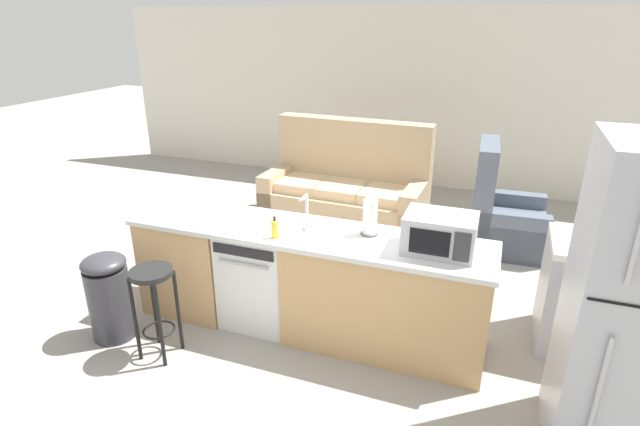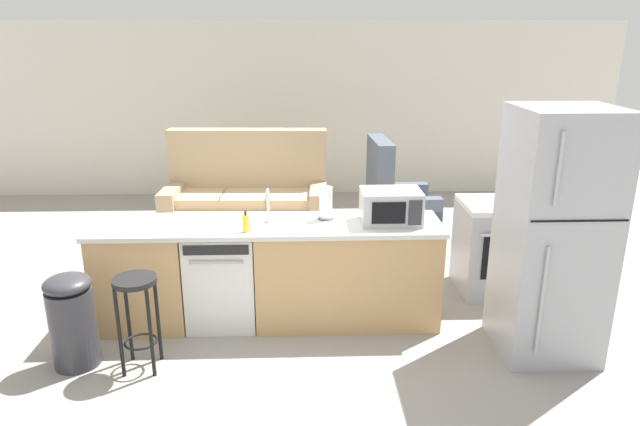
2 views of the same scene
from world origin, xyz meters
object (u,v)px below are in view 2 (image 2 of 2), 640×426
Objects in this scene: armchair at (394,206)px; soap_bottle at (246,223)px; dishwasher at (223,276)px; stove_range at (499,247)px; bar_stool at (137,304)px; trash_bin at (72,320)px; kettle at (517,190)px; refrigerator at (554,235)px; couch at (247,201)px; microwave at (391,206)px; paper_towel_roll at (326,203)px.

soap_bottle is at bearing -123.41° from armchair.
dishwasher is at bearing 139.48° from soap_bottle.
stove_range is 1.22× the size of bar_stool.
bar_stool is at bearing -7.47° from trash_bin.
kettle is 4.09m from trash_bin.
bar_stool is at bearing -176.75° from refrigerator.
couch is 1.70× the size of armchair.
armchair is (-0.74, 2.80, -0.62)m from refrigerator.
kettle reaches higher than dishwasher.
paper_towel_roll is at bearing 168.41° from microwave.
refrigerator is at bearing -75.09° from armchair.
microwave reaches higher than bar_stool.
kettle is at bearing 19.24° from soap_bottle.
kettle is at bearing 82.17° from refrigerator.
armchair is (0.96, 2.14, -0.69)m from paper_towel_roll.
armchair is (1.85, -0.15, -0.04)m from couch.
microwave is (-1.16, 0.55, 0.07)m from refrigerator.
dishwasher is 2.91m from kettle.
dishwasher is 0.43× the size of refrigerator.
armchair reaches higher than stove_range.
kettle is (2.77, 0.68, 0.56)m from dishwasher.
bar_stool is 3.82m from armchair.
kettle is at bearing 23.08° from bar_stool.
microwave is 1.22m from soap_bottle.
soap_bottle is 0.24× the size of trash_bin.
kettle is at bearing -59.77° from armchair.
couch is (-2.60, 2.95, -0.57)m from refrigerator.
microwave is at bearing 154.73° from refrigerator.
microwave is 2.87m from couch.
stove_range is 3.19× the size of paper_towel_roll.
microwave is 0.68× the size of bar_stool.
dishwasher is 2.91m from armchair.
bar_stool is at bearing -157.83° from stove_range.
dishwasher is 4.77× the size of soap_bottle.
couch is (-0.24, 2.60, -0.58)m from soap_bottle.
refrigerator is (-0.00, -1.10, 0.52)m from stove_range.
microwave is 0.68× the size of trash_bin.
soap_bottle is at bearing 171.68° from refrigerator.
paper_towel_roll is 2.44m from armchair.
refrigerator is at bearing -25.27° from microwave.
trash_bin is 4.11m from armchair.
armchair is at bearing 50.45° from dishwasher.
paper_towel_roll is at bearing 25.53° from soap_bottle.
paper_towel_roll is 2.19m from trash_bin.
soap_bottle is at bearing -160.76° from kettle.
couch is at bearing 175.31° from armchair.
dishwasher is 1.09m from paper_towel_roll.
couch is at bearing 80.32° from bar_stool.
dishwasher is at bearing -168.09° from stove_range.
paper_towel_roll is at bearing 21.64° from trash_bin.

